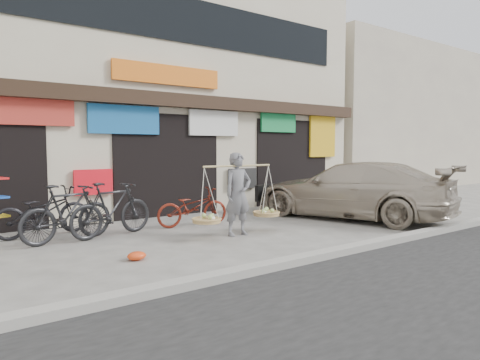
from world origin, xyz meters
TOP-DOWN VIEW (x-y plane):
  - ground at (0.00, 0.00)m, footprint 70.00×70.00m
  - kerb at (0.00, -2.00)m, footprint 70.00×0.25m
  - shophouse_block at (-0.00, 6.42)m, footprint 14.00×6.32m
  - neighbor_east at (13.50, 7.00)m, footprint 12.00×7.00m
  - street_vendor at (-0.01, 0.32)m, footprint 2.06×0.58m
  - bike_0 at (-3.29, 2.62)m, footprint 2.01×0.94m
  - bike_1 at (-2.15, 1.77)m, footprint 1.94×0.95m
  - bike_2 at (-0.26, 1.77)m, footprint 1.76×0.84m
  - bike_3 at (-3.02, 1.77)m, footprint 1.94×0.95m
  - suv at (3.61, 0.37)m, footprint 3.42×5.40m
  - red_bag at (-2.49, -0.31)m, footprint 0.31×0.25m

SIDE VIEW (x-z plane):
  - ground at x=0.00m, z-range 0.00..0.00m
  - kerb at x=0.00m, z-range 0.00..0.12m
  - red_bag at x=-2.49m, z-range 0.00..0.14m
  - bike_2 at x=-0.26m, z-range 0.00..0.89m
  - bike_0 at x=-3.29m, z-range 0.00..1.02m
  - bike_1 at x=-2.15m, z-range 0.00..1.12m
  - bike_3 at x=-3.02m, z-range 0.00..1.12m
  - suv at x=3.61m, z-range 0.00..1.46m
  - street_vendor at x=-0.01m, z-range -0.06..1.65m
  - neighbor_east at x=13.50m, z-range 0.00..6.40m
  - shophouse_block at x=0.00m, z-range -0.05..6.95m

